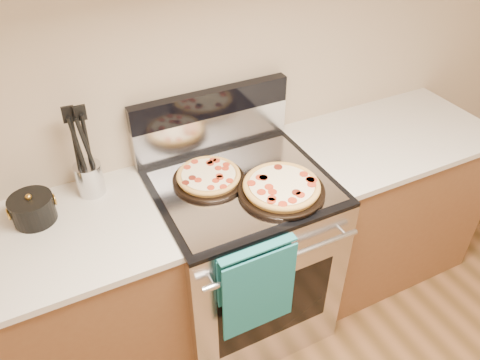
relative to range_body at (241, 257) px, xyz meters
name	(u,v)px	position (x,y,z in m)	size (l,w,h in m)	color
wall_back	(205,60)	(0.00, 0.35, 0.90)	(4.00, 4.00, 0.00)	#C3AA8D
range_body	(241,257)	(0.00, 0.00, 0.00)	(0.76, 0.68, 0.90)	#B7B7BC
oven_window	(275,307)	(0.00, -0.34, 0.00)	(0.56, 0.01, 0.40)	black
cooktop	(242,185)	(0.00, 0.00, 0.46)	(0.76, 0.68, 0.02)	black
backsplash_lower	(212,131)	(0.00, 0.31, 0.56)	(0.76, 0.06, 0.18)	silver
backsplash_upper	(211,103)	(0.00, 0.31, 0.71)	(0.76, 0.06, 0.12)	black
oven_handle	(284,259)	(0.00, -0.38, 0.35)	(0.03, 0.03, 0.70)	silver
dish_towel	(257,287)	(-0.12, -0.38, 0.25)	(0.32, 0.05, 0.42)	navy
foil_sheet	(245,186)	(0.00, -0.03, 0.47)	(0.70, 0.55, 0.01)	gray
cabinet_left	(58,321)	(-0.88, 0.03, -0.01)	(1.00, 0.62, 0.88)	brown
countertop_left	(29,248)	(-0.88, 0.03, 0.45)	(1.02, 0.64, 0.03)	beige
cabinet_right	(377,204)	(0.88, 0.03, -0.01)	(1.00, 0.62, 0.88)	brown
countertop_right	(393,136)	(0.88, 0.03, 0.45)	(1.02, 0.64, 0.03)	beige
pepperoni_pizza_back	(209,177)	(-0.12, 0.07, 0.50)	(0.31, 0.31, 0.04)	#BE863A
pepperoni_pizza_front	(281,188)	(0.12, -0.14, 0.50)	(0.36, 0.36, 0.05)	#BE863A
utensil_crock	(90,179)	(-0.59, 0.24, 0.53)	(0.11, 0.11, 0.14)	silver
saucepan	(33,210)	(-0.83, 0.16, 0.51)	(0.16, 0.16, 0.10)	black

